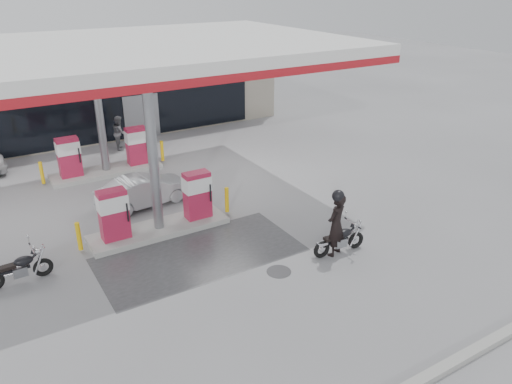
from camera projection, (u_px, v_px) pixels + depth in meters
ground at (185, 259)px, 14.68m from camera, size 90.00×90.00×0.00m
wet_patch at (200, 255)px, 14.91m from camera, size 6.00×3.00×0.00m
drain_cover at (279, 272)px, 14.06m from camera, size 0.70×0.70×0.01m
store_building at (60, 90)px, 26.31m from camera, size 22.00×8.22×4.00m
canopy at (114, 54)px, 16.45m from camera, size 16.00×10.02×5.51m
pump_island_near at (158, 212)px, 15.95m from camera, size 5.14×1.30×1.78m
pump_island_far at (105, 157)px, 20.64m from camera, size 5.14×1.30×1.78m
main_motorcycle at (340, 241)px, 14.87m from camera, size 1.78×0.68×0.91m
biker_main at (336, 225)px, 14.56m from camera, size 0.84×0.70×1.96m
parked_motorcycle at (19, 270)px, 13.42m from camera, size 1.79×0.69×0.92m
attendant at (120, 133)px, 23.50m from camera, size 0.76×0.89×1.60m
hatchback_silver at (145, 190)px, 17.89m from camera, size 3.52×1.60×1.12m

